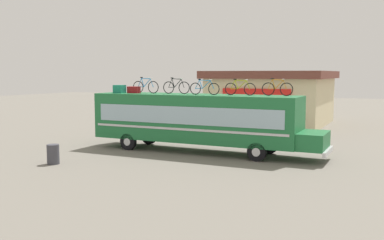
{
  "coord_description": "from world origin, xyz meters",
  "views": [
    {
      "loc": [
        10.29,
        -21.81,
        4.31
      ],
      "look_at": [
        -0.14,
        0.0,
        1.76
      ],
      "focal_mm": 41.14,
      "sensor_mm": 36.0,
      "label": 1
    }
  ],
  "objects_px": {
    "rooftop_bicycle_3": "(204,88)",
    "rooftop_bicycle_4": "(240,88)",
    "luggage_bag_1": "(119,89)",
    "rooftop_bicycle_2": "(176,87)",
    "bus": "(198,119)",
    "rooftop_bicycle_5": "(277,88)",
    "luggage_bag_2": "(134,90)",
    "trash_bin": "(53,154)",
    "rooftop_bicycle_1": "(146,86)"
  },
  "relations": [
    {
      "from": "luggage_bag_2",
      "to": "rooftop_bicycle_4",
      "type": "height_order",
      "value": "rooftop_bicycle_4"
    },
    {
      "from": "luggage_bag_1",
      "to": "trash_bin",
      "type": "bearing_deg",
      "value": -89.39
    },
    {
      "from": "luggage_bag_1",
      "to": "rooftop_bicycle_3",
      "type": "bearing_deg",
      "value": 1.87
    },
    {
      "from": "rooftop_bicycle_2",
      "to": "rooftop_bicycle_3",
      "type": "xyz_separation_m",
      "value": [
        1.94,
        -0.44,
        -0.02
      ]
    },
    {
      "from": "luggage_bag_1",
      "to": "rooftop_bicycle_2",
      "type": "bearing_deg",
      "value": 10.09
    },
    {
      "from": "luggage_bag_1",
      "to": "rooftop_bicycle_4",
      "type": "relative_size",
      "value": 0.34
    },
    {
      "from": "luggage_bag_2",
      "to": "rooftop_bicycle_5",
      "type": "xyz_separation_m",
      "value": [
        8.36,
        0.52,
        0.18
      ]
    },
    {
      "from": "trash_bin",
      "to": "bus",
      "type": "bearing_deg",
      "value": 50.94
    },
    {
      "from": "bus",
      "to": "rooftop_bicycle_4",
      "type": "distance_m",
      "value": 2.92
    },
    {
      "from": "rooftop_bicycle_3",
      "to": "rooftop_bicycle_4",
      "type": "bearing_deg",
      "value": 8.54
    },
    {
      "from": "luggage_bag_1",
      "to": "luggage_bag_2",
      "type": "bearing_deg",
      "value": 15.33
    },
    {
      "from": "luggage_bag_2",
      "to": "trash_bin",
      "type": "relative_size",
      "value": 0.73
    },
    {
      "from": "luggage_bag_2",
      "to": "rooftop_bicycle_4",
      "type": "bearing_deg",
      "value": 2.07
    },
    {
      "from": "luggage_bag_2",
      "to": "trash_bin",
      "type": "distance_m",
      "value": 6.61
    },
    {
      "from": "rooftop_bicycle_4",
      "to": "rooftop_bicycle_5",
      "type": "distance_m",
      "value": 1.92
    },
    {
      "from": "bus",
      "to": "rooftop_bicycle_2",
      "type": "distance_m",
      "value": 2.28
    },
    {
      "from": "bus",
      "to": "rooftop_bicycle_4",
      "type": "relative_size",
      "value": 7.61
    },
    {
      "from": "rooftop_bicycle_3",
      "to": "luggage_bag_2",
      "type": "bearing_deg",
      "value": 179.31
    },
    {
      "from": "bus",
      "to": "trash_bin",
      "type": "height_order",
      "value": "bus"
    },
    {
      "from": "luggage_bag_2",
      "to": "rooftop_bicycle_5",
      "type": "bearing_deg",
      "value": 3.59
    },
    {
      "from": "rooftop_bicycle_2",
      "to": "trash_bin",
      "type": "xyz_separation_m",
      "value": [
        -3.38,
        -6.27,
        -3.09
      ]
    },
    {
      "from": "rooftop_bicycle_1",
      "to": "trash_bin",
      "type": "bearing_deg",
      "value": -103.26
    },
    {
      "from": "rooftop_bicycle_5",
      "to": "trash_bin",
      "type": "distance_m",
      "value": 11.58
    },
    {
      "from": "rooftop_bicycle_5",
      "to": "trash_bin",
      "type": "height_order",
      "value": "rooftop_bicycle_5"
    },
    {
      "from": "bus",
      "to": "rooftop_bicycle_2",
      "type": "height_order",
      "value": "rooftop_bicycle_2"
    },
    {
      "from": "rooftop_bicycle_3",
      "to": "trash_bin",
      "type": "relative_size",
      "value": 1.84
    },
    {
      "from": "rooftop_bicycle_1",
      "to": "trash_bin",
      "type": "distance_m",
      "value": 7.01
    },
    {
      "from": "bus",
      "to": "luggage_bag_2",
      "type": "relative_size",
      "value": 18.83
    },
    {
      "from": "bus",
      "to": "rooftop_bicycle_1",
      "type": "xyz_separation_m",
      "value": [
        -3.42,
        0.14,
        1.71
      ]
    },
    {
      "from": "luggage_bag_2",
      "to": "rooftop_bicycle_2",
      "type": "height_order",
      "value": "rooftop_bicycle_2"
    },
    {
      "from": "rooftop_bicycle_1",
      "to": "rooftop_bicycle_2",
      "type": "xyz_separation_m",
      "value": [
        1.94,
        0.14,
        -0.01
      ]
    },
    {
      "from": "rooftop_bicycle_4",
      "to": "rooftop_bicycle_5",
      "type": "xyz_separation_m",
      "value": [
        1.9,
        0.29,
        0.01
      ]
    },
    {
      "from": "luggage_bag_1",
      "to": "bus",
      "type": "bearing_deg",
      "value": 3.91
    },
    {
      "from": "rooftop_bicycle_4",
      "to": "rooftop_bicycle_5",
      "type": "relative_size",
      "value": 1.05
    },
    {
      "from": "luggage_bag_1",
      "to": "rooftop_bicycle_3",
      "type": "distance_m",
      "value": 5.39
    },
    {
      "from": "rooftop_bicycle_3",
      "to": "luggage_bag_1",
      "type": "bearing_deg",
      "value": -178.13
    },
    {
      "from": "bus",
      "to": "rooftop_bicycle_4",
      "type": "bearing_deg",
      "value": 3.09
    },
    {
      "from": "rooftop_bicycle_2",
      "to": "rooftop_bicycle_1",
      "type": "bearing_deg",
      "value": -175.85
    },
    {
      "from": "rooftop_bicycle_3",
      "to": "rooftop_bicycle_5",
      "type": "height_order",
      "value": "rooftop_bicycle_5"
    },
    {
      "from": "rooftop_bicycle_3",
      "to": "rooftop_bicycle_5",
      "type": "relative_size",
      "value": 1.06
    },
    {
      "from": "luggage_bag_1",
      "to": "rooftop_bicycle_5",
      "type": "height_order",
      "value": "rooftop_bicycle_5"
    },
    {
      "from": "rooftop_bicycle_5",
      "to": "rooftop_bicycle_2",
      "type": "bearing_deg",
      "value": -178.58
    },
    {
      "from": "trash_bin",
      "to": "rooftop_bicycle_2",
      "type": "bearing_deg",
      "value": 61.64
    },
    {
      "from": "rooftop_bicycle_3",
      "to": "rooftop_bicycle_5",
      "type": "bearing_deg",
      "value": 8.62
    },
    {
      "from": "rooftop_bicycle_1",
      "to": "rooftop_bicycle_3",
      "type": "xyz_separation_m",
      "value": [
        3.88,
        -0.3,
        -0.03
      ]
    },
    {
      "from": "rooftop_bicycle_3",
      "to": "rooftop_bicycle_4",
      "type": "xyz_separation_m",
      "value": [
        1.92,
        0.29,
        0.0
      ]
    },
    {
      "from": "rooftop_bicycle_1",
      "to": "rooftop_bicycle_4",
      "type": "bearing_deg",
      "value": -0.07
    },
    {
      "from": "bus",
      "to": "rooftop_bicycle_5",
      "type": "height_order",
      "value": "rooftop_bicycle_5"
    },
    {
      "from": "rooftop_bicycle_3",
      "to": "rooftop_bicycle_4",
      "type": "distance_m",
      "value": 1.94
    },
    {
      "from": "rooftop_bicycle_5",
      "to": "rooftop_bicycle_3",
      "type": "bearing_deg",
      "value": -171.38
    }
  ]
}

